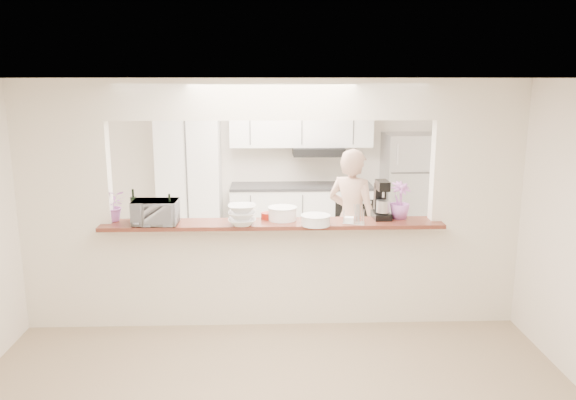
{
  "coord_description": "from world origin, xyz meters",
  "views": [
    {
      "loc": [
        -0.04,
        -5.49,
        2.5
      ],
      "look_at": [
        0.17,
        0.3,
        1.24
      ],
      "focal_mm": 35.0,
      "sensor_mm": 36.0,
      "label": 1
    }
  ],
  "objects_px": {
    "refrigerator": "(408,191)",
    "toaster_oven": "(155,212)",
    "person": "(352,220)",
    "stand_mixer": "(381,201)"
  },
  "relations": [
    {
      "from": "refrigerator",
      "to": "person",
      "type": "relative_size",
      "value": 1.0
    },
    {
      "from": "refrigerator",
      "to": "toaster_oven",
      "type": "relative_size",
      "value": 3.92
    },
    {
      "from": "refrigerator",
      "to": "person",
      "type": "height_order",
      "value": "refrigerator"
    },
    {
      "from": "stand_mixer",
      "to": "person",
      "type": "bearing_deg",
      "value": 100.86
    },
    {
      "from": "toaster_oven",
      "to": "refrigerator",
      "type": "bearing_deg",
      "value": 40.89
    },
    {
      "from": "person",
      "to": "toaster_oven",
      "type": "bearing_deg",
      "value": 62.27
    },
    {
      "from": "person",
      "to": "stand_mixer",
      "type": "bearing_deg",
      "value": 136.8
    },
    {
      "from": "refrigerator",
      "to": "toaster_oven",
      "type": "height_order",
      "value": "refrigerator"
    },
    {
      "from": "toaster_oven",
      "to": "person",
      "type": "xyz_separation_m",
      "value": [
        2.1,
        1.04,
        -0.36
      ]
    },
    {
      "from": "refrigerator",
      "to": "stand_mixer",
      "type": "distance_m",
      "value": 2.78
    }
  ]
}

